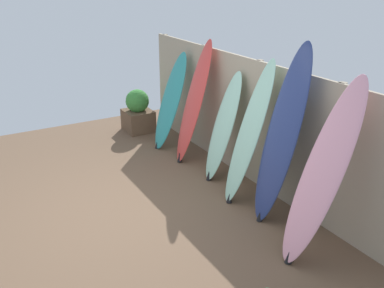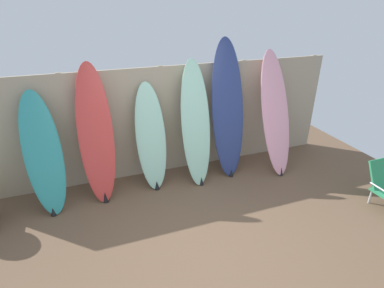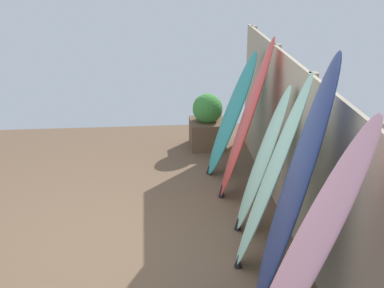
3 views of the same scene
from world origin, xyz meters
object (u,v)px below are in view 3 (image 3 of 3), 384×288
Objects in this scene: surfboard_pink_5 at (304,258)px; planter_box at (207,123)px; surfboard_teal_0 at (231,115)px; surfboard_seafoam_2 at (262,161)px; surfboard_seafoam_3 at (271,176)px; surfboard_red_1 at (246,121)px; surfboard_navy_4 at (294,189)px.

surfboard_pink_5 is 2.43× the size of planter_box.
surfboard_teal_0 reaches higher than planter_box.
surfboard_seafoam_2 is 0.84× the size of surfboard_seafoam_3.
surfboard_seafoam_3 is (2.21, 0.02, 0.13)m from surfboard_teal_0.
surfboard_seafoam_2 is at bearing 175.38° from surfboard_pink_5.
surfboard_red_1 is 2.39× the size of planter_box.
surfboard_teal_0 is 0.84× the size of surfboard_red_1.
surfboard_red_1 is 1.21× the size of surfboard_seafoam_2.
surfboard_navy_4 is 3.87m from planter_box.
surfboard_pink_5 is (2.09, -0.17, 0.19)m from surfboard_seafoam_2.
surfboard_seafoam_3 is at bearing -5.72° from surfboard_seafoam_2.
surfboard_seafoam_2 is at bearing 2.55° from surfboard_red_1.
surfboard_seafoam_3 reaches higher than planter_box.
planter_box is (-4.61, -0.11, -0.61)m from surfboard_pink_5.
surfboard_seafoam_2 is 1.31m from surfboard_navy_4.
surfboard_red_1 is at bearing 4.21° from surfboard_teal_0.
surfboard_pink_5 reaches higher than surfboard_red_1.
surfboard_pink_5 is (0.82, -0.15, -0.11)m from surfboard_navy_4.
surfboard_teal_0 is at bearing 10.87° from planter_box.
surfboard_teal_0 is at bearing -179.56° from surfboard_seafoam_3.
planter_box is (-3.80, -0.26, -0.72)m from surfboard_navy_4.
surfboard_navy_4 reaches higher than surfboard_red_1.
planter_box is at bearing -178.59° from surfboard_pink_5.
surfboard_seafoam_2 is 1.97× the size of planter_box.
surfboard_pink_5 reaches higher than planter_box.
surfboard_seafoam_3 is (0.71, -0.07, 0.15)m from surfboard_seafoam_2.
surfboard_pink_5 is at bearing -2.65° from surfboard_red_1.
surfboard_pink_5 is 4.65m from planter_box.
surfboard_navy_4 is 0.84m from surfboard_pink_5.
surfboard_red_1 is at bearing -179.66° from surfboard_navy_4.
surfboard_navy_4 is at bearing -1.03° from surfboard_seafoam_2.
planter_box is at bearing -176.24° from surfboard_seafoam_3.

